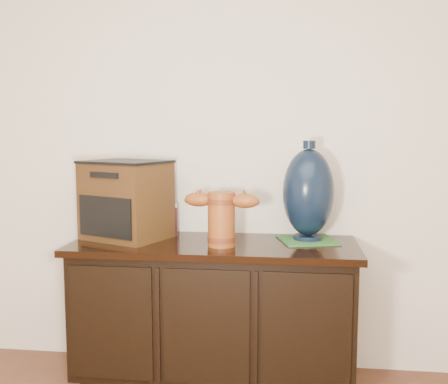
# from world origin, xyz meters

# --- Properties ---
(sideboard) EXTENTS (1.46, 0.56, 0.75)m
(sideboard) POSITION_xyz_m (0.00, 2.23, 0.39)
(sideboard) COLOR black
(sideboard) RESTS_ON ground
(terracotta_vessel) EXTENTS (0.38, 0.15, 0.27)m
(terracotta_vessel) POSITION_xyz_m (0.05, 2.15, 0.91)
(terracotta_vessel) COLOR #93491A
(terracotta_vessel) RESTS_ON sideboard
(tv_radio) EXTENTS (0.51, 0.47, 0.41)m
(tv_radio) POSITION_xyz_m (-0.48, 2.28, 0.96)
(tv_radio) COLOR #39230E
(tv_radio) RESTS_ON sideboard
(green_mat) EXTENTS (0.34, 0.34, 0.01)m
(green_mat) POSITION_xyz_m (0.48, 2.33, 0.76)
(green_mat) COLOR #2E602B
(green_mat) RESTS_ON sideboard
(lamp_base) EXTENTS (0.32, 0.32, 0.51)m
(lamp_base) POSITION_xyz_m (0.48, 2.33, 1.01)
(lamp_base) COLOR black
(lamp_base) RESTS_ON green_mat
(spray_can) EXTENTS (0.06, 0.06, 0.18)m
(spray_can) POSITION_xyz_m (-0.25, 2.38, 0.84)
(spray_can) COLOR #580F1B
(spray_can) RESTS_ON sideboard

